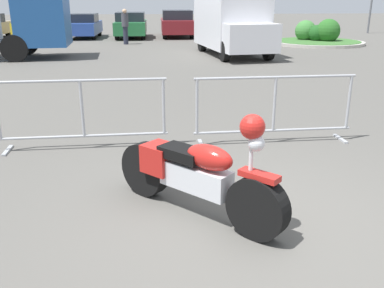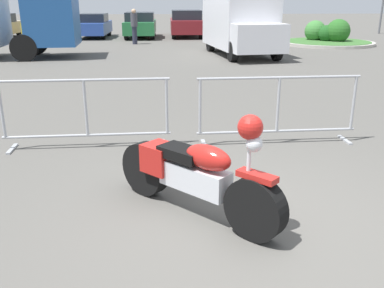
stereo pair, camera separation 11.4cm
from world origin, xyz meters
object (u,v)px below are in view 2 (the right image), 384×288
object	(u,v)px
crowd_barrier_far	(278,109)
parked_car_blue	(94,25)
parked_car_green	(140,25)
delivery_van	(240,23)
motorcycle	(195,173)
parked_car_yellow	(47,25)
pedestrian	(134,25)
crowd_barrier_near	(86,112)
parked_car_maroon	(186,23)

from	to	relation	value
crowd_barrier_far	parked_car_blue	distance (m)	20.37
crowd_barrier_far	parked_car_green	xyz separation A→B (m)	(-2.93, 19.35, 0.16)
delivery_van	parked_car_green	distance (m)	9.34
motorcycle	parked_car_yellow	bearing A→B (deg)	152.81
parked_car_yellow	pedestrian	xyz separation A→B (m)	(5.23, -3.99, 0.21)
delivery_van	parked_car_green	bearing A→B (deg)	-159.97
parked_car_blue	parked_car_green	xyz separation A→B (m)	(2.68, -0.24, 0.04)
parked_car_blue	pedestrian	distance (m)	4.68
crowd_barrier_near	crowd_barrier_far	xyz separation A→B (m)	(2.94, 0.00, 0.00)
crowd_barrier_far	pedestrian	distance (m)	15.97
motorcycle	parked_car_green	xyz separation A→B (m)	(-1.46, 21.59, 0.26)
crowd_barrier_near	parked_car_green	distance (m)	19.35
motorcycle	parked_car_yellow	world-z (taller)	parked_car_yellow
crowd_barrier_near	parked_car_blue	world-z (taller)	parked_car_blue
parked_car_green	parked_car_maroon	size ratio (longest dim) A/B	0.94
delivery_van	parked_car_blue	distance (m)	11.03
motorcycle	parked_car_yellow	distance (m)	22.94
delivery_van	parked_car_green	xyz separation A→B (m)	(-4.32, 8.27, -0.52)
parked_car_yellow	parked_car_green	bearing A→B (deg)	-92.49
parked_car_maroon	parked_car_yellow	bearing A→B (deg)	91.88
crowd_barrier_far	parked_car_green	bearing A→B (deg)	98.62
parked_car_blue	pedestrian	xyz separation A→B (m)	(2.54, -3.92, 0.24)
parked_car_blue	parked_car_maroon	world-z (taller)	parked_car_maroon
motorcycle	pedestrian	bearing A→B (deg)	140.61
motorcycle	delivery_van	bearing A→B (deg)	123.40
crowd_barrier_near	pedestrian	distance (m)	15.67
crowd_barrier_near	delivery_van	distance (m)	11.91
delivery_van	pedestrian	distance (m)	6.40
delivery_van	parked_car_blue	xyz separation A→B (m)	(-7.00, 8.51, -0.56)
crowd_barrier_far	delivery_van	bearing A→B (deg)	82.88
parked_car_green	parked_car_maroon	bearing A→B (deg)	-79.48
crowd_barrier_far	pedestrian	world-z (taller)	pedestrian
motorcycle	parked_car_maroon	bearing A→B (deg)	132.34
motorcycle	pedestrian	size ratio (longest dim) A/B	0.98
parked_car_blue	parked_car_maroon	bearing A→B (deg)	-86.82
motorcycle	pedestrian	world-z (taller)	pedestrian
crowd_barrier_near	parked_car_maroon	world-z (taller)	parked_car_maroon
crowd_barrier_near	parked_car_yellow	bearing A→B (deg)	105.24
parked_car_blue	pedestrian	size ratio (longest dim) A/B	2.36
delivery_van	parked_car_maroon	xyz separation A→B (m)	(-1.64, 8.73, -0.47)
parked_car_maroon	pedestrian	xyz separation A→B (m)	(-2.82, -4.14, 0.15)
crowd_barrier_near	crowd_barrier_far	distance (m)	2.94
crowd_barrier_far	delivery_van	distance (m)	11.18
pedestrian	parked_car_green	bearing A→B (deg)	43.86
parked_car_green	crowd_barrier_far	bearing A→B (deg)	-170.56
parked_car_green	pedestrian	world-z (taller)	pedestrian
pedestrian	parked_car_yellow	bearing A→B (deg)	98.62
parked_car_yellow	parked_car_blue	xyz separation A→B (m)	(2.68, -0.07, -0.03)
parked_car_maroon	pedestrian	bearing A→B (deg)	146.58
delivery_van	pedestrian	bearing A→B (deg)	-143.38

